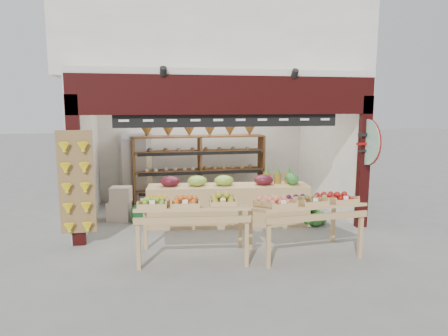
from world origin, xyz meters
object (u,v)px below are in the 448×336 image
(back_shelving, at_px, (200,155))
(mid_counter, at_px, (228,203))
(cardboard_stack, at_px, (131,208))
(display_table_left, at_px, (185,206))
(display_table_right, at_px, (305,204))
(refrigerator, at_px, (135,169))
(watermelon_pile, at_px, (309,214))

(back_shelving, xyz_separation_m, mid_counter, (0.32, -1.88, -0.79))
(cardboard_stack, bearing_deg, mid_counter, -19.53)
(back_shelving, xyz_separation_m, display_table_left, (-0.73, -3.56, -0.38))
(cardboard_stack, bearing_deg, back_shelving, 34.99)
(back_shelving, height_order, display_table_right, back_shelving)
(refrigerator, relative_size, watermelon_pile, 2.57)
(cardboard_stack, relative_size, display_table_left, 0.58)
(mid_counter, xyz_separation_m, display_table_left, (-1.05, -1.68, 0.41))
(watermelon_pile, bearing_deg, cardboard_stack, 165.00)
(refrigerator, bearing_deg, back_shelving, -23.01)
(cardboard_stack, distance_m, mid_counter, 2.13)
(watermelon_pile, bearing_deg, mid_counter, 170.60)
(refrigerator, relative_size, cardboard_stack, 1.65)
(display_table_left, distance_m, display_table_right, 1.96)
(refrigerator, relative_size, display_table_left, 0.96)
(mid_counter, xyz_separation_m, watermelon_pile, (1.69, -0.28, -0.25))
(mid_counter, bearing_deg, refrigerator, 131.26)
(mid_counter, height_order, watermelon_pile, mid_counter)
(back_shelving, height_order, display_table_left, back_shelving)
(back_shelving, relative_size, refrigerator, 1.81)
(refrigerator, bearing_deg, display_table_left, -89.39)
(back_shelving, xyz_separation_m, display_table_right, (1.22, -3.78, -0.39))
(back_shelving, bearing_deg, display_table_right, -72.07)
(cardboard_stack, distance_m, display_table_left, 2.64)
(display_table_left, bearing_deg, mid_counter, 57.97)
(mid_counter, bearing_deg, back_shelving, 99.72)
(cardboard_stack, distance_m, display_table_right, 3.94)
(cardboard_stack, relative_size, display_table_right, 0.61)
(cardboard_stack, height_order, display_table_right, display_table_right)
(cardboard_stack, relative_size, mid_counter, 0.32)
(mid_counter, distance_m, display_table_left, 2.02)
(back_shelving, distance_m, mid_counter, 2.07)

